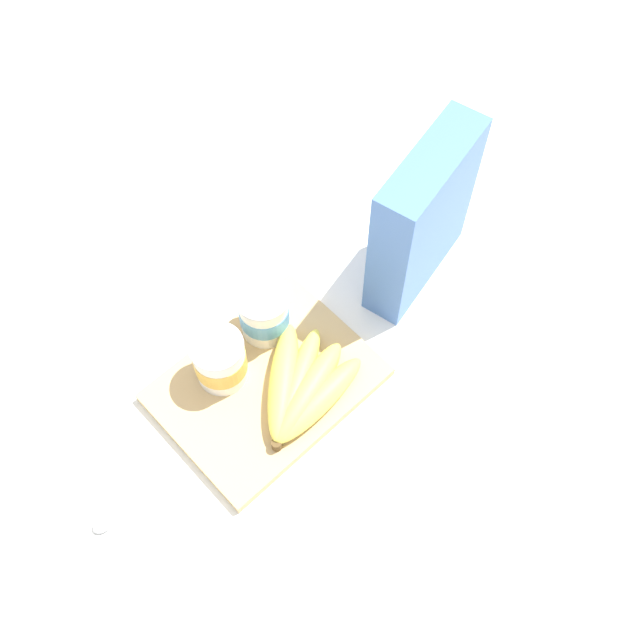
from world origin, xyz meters
The scene contains 7 objects.
ground_plane centered at (0.00, 0.00, 0.00)m, with size 2.40×2.40×0.00m, color white.
cutting_board centered at (0.00, 0.00, 0.01)m, with size 0.29×0.22×0.02m, color tan.
cereal_box centered at (0.30, -0.01, 0.13)m, with size 0.20×0.06×0.26m, color #4770B7.
yogurt_cup_front centered at (-0.03, 0.05, 0.06)m, with size 0.07×0.07×0.09m.
yogurt_cup_back centered at (0.06, 0.07, 0.06)m, with size 0.08×0.08×0.09m.
banana_bunch centered at (0.02, -0.05, 0.04)m, with size 0.18×0.15×0.04m.
spoon centered at (-0.25, 0.00, 0.01)m, with size 0.13×0.04×0.01m.
Camera 1 is at (-0.25, -0.37, 0.97)m, focal length 42.06 mm.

